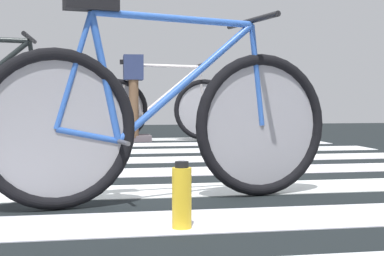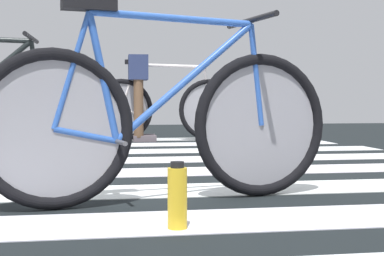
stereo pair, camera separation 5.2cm
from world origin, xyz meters
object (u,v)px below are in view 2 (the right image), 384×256
Objects in this scene: bicycle_3_of_3 at (165,107)px; cyclist_3_of_3 at (138,86)px; water_bottle at (177,197)px; bicycle_1_of_3 at (163,121)px.

cyclist_3_of_3 is at bearing -180.00° from bicycle_3_of_3.
water_bottle is (-0.15, -4.49, -0.51)m from cyclist_3_of_3.
cyclist_3_of_3 is 3.81× the size of water_bottle.
bicycle_1_of_3 is at bearing 88.96° from water_bottle.
bicycle_1_of_3 is at bearing -90.16° from cyclist_3_of_3.
cyclist_3_of_3 is at bearing 76.45° from bicycle_1_of_3.
bicycle_1_of_3 is 1.75× the size of cyclist_3_of_3.
cyclist_3_of_3 is 4.52m from water_bottle.
bicycle_1_of_3 is 0.99× the size of bicycle_3_of_3.
bicycle_1_of_3 is at bearing -94.67° from bicycle_3_of_3.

